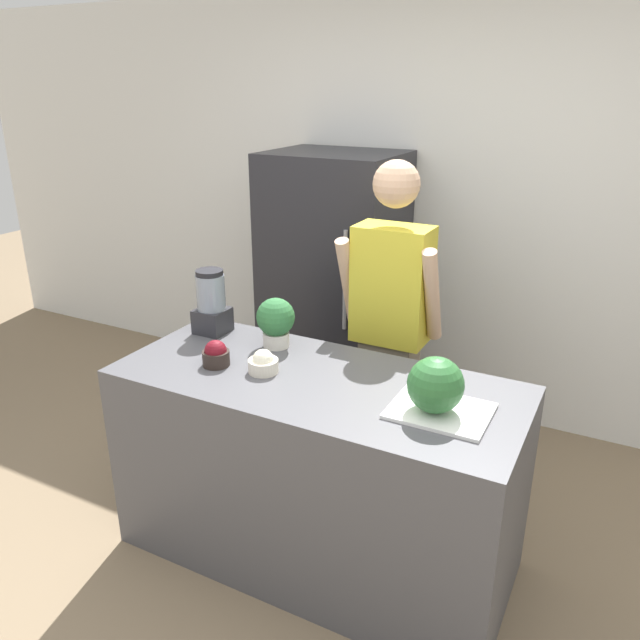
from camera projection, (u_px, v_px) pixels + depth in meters
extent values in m
plane|color=#7F6B51|center=(275.00, 607.00, 2.62)|extent=(14.00, 14.00, 0.00)
cube|color=white|center=(445.00, 213.00, 3.87)|extent=(8.00, 0.06, 2.60)
cube|color=#4C4C51|center=(316.00, 470.00, 2.77)|extent=(1.73, 0.75, 0.91)
cube|color=#232328|center=(334.00, 286.00, 3.98)|extent=(0.80, 0.64, 1.67)
cylinder|color=gray|center=(345.00, 281.00, 3.54)|extent=(0.02, 0.02, 0.59)
cube|color=gray|center=(387.00, 411.00, 3.34)|extent=(0.28, 0.18, 0.83)
cube|color=gold|center=(392.00, 285.00, 3.08)|extent=(0.37, 0.22, 0.59)
sphere|color=#DBAD89|center=(396.00, 184.00, 2.90)|extent=(0.22, 0.22, 0.22)
cylinder|color=#DBAD89|center=(348.00, 283.00, 3.15)|extent=(0.07, 0.24, 0.49)
cylinder|color=#DBAD89|center=(432.00, 296.00, 2.96)|extent=(0.07, 0.24, 0.49)
cube|color=white|center=(440.00, 411.00, 2.34)|extent=(0.37, 0.30, 0.01)
sphere|color=#2D6B33|center=(436.00, 385.00, 2.29)|extent=(0.21, 0.21, 0.21)
cylinder|color=#2D231E|center=(216.00, 358.00, 2.72)|extent=(0.12, 0.12, 0.07)
sphere|color=maroon|center=(216.00, 351.00, 2.70)|extent=(0.10, 0.10, 0.10)
cylinder|color=beige|center=(263.00, 366.00, 2.65)|extent=(0.13, 0.13, 0.06)
sphere|color=white|center=(263.00, 360.00, 2.64)|extent=(0.09, 0.09, 0.09)
cube|color=#28282D|center=(213.00, 320.00, 3.07)|extent=(0.15, 0.15, 0.12)
cylinder|color=gray|center=(211.00, 292.00, 3.01)|extent=(0.14, 0.14, 0.17)
cylinder|color=black|center=(209.00, 273.00, 2.98)|extent=(0.13, 0.13, 0.02)
cylinder|color=beige|center=(276.00, 339.00, 2.91)|extent=(0.12, 0.12, 0.07)
sphere|color=#2D6B38|center=(276.00, 317.00, 2.87)|extent=(0.18, 0.18, 0.18)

